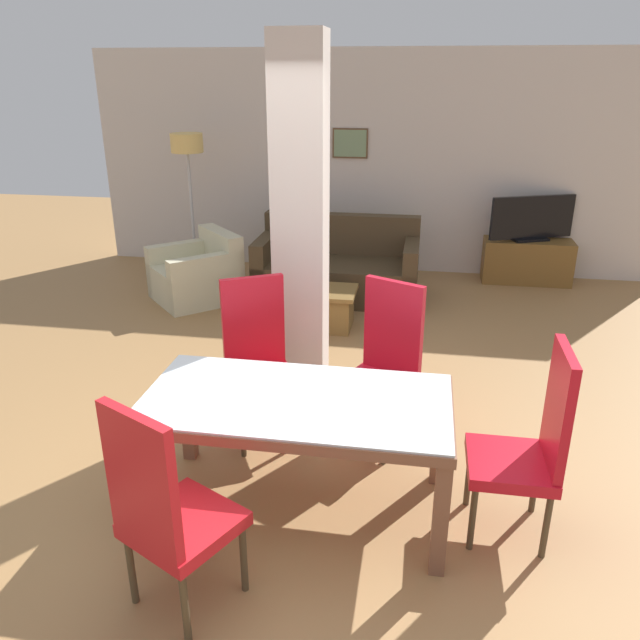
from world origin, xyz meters
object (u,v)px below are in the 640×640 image
tv_stand (527,261)px  dining_chair_head_right (531,442)px  dining_table (297,421)px  floor_lamp (188,156)px  dining_chair_far_left (258,356)px  sofa (338,270)px  armchair (198,276)px  bottle (306,279)px  dining_chair_near_left (166,508)px  coffee_table (317,307)px  tv_screen (532,219)px  dining_chair_far_right (384,361)px

tv_stand → dining_chair_head_right: bearing=-97.8°
dining_table → dining_chair_head_right: size_ratio=1.53×
dining_chair_head_right → floor_lamp: 5.56m
dining_chair_far_left → sofa: bearing=-121.2°
dining_table → dining_chair_far_left: 0.91m
dining_chair_head_right → armchair: size_ratio=0.96×
dining_table → bottle: dining_table is taller
dining_chair_near_left → dining_chair_head_right: (1.71, 0.84, 0.00)m
sofa → coffee_table: (-0.07, -1.00, -0.09)m
sofa → dining_chair_head_right: bearing=112.5°
dining_chair_near_left → sofa: (0.13, 4.66, -0.29)m
dining_chair_far_left → tv_screen: 4.55m
dining_chair_head_right → tv_stand: bearing=-7.8°
dining_chair_near_left → coffee_table: bearing=116.3°
sofa → armchair: sofa is taller
bottle → tv_screen: tv_screen is taller
sofa → floor_lamp: bearing=-12.9°
armchair → tv_screen: tv_screen is taller
dining_chair_far_right → coffee_table: size_ratio=1.44×
armchair → floor_lamp: 1.52m
coffee_table → tv_stand: tv_stand is taller
armchair → tv_screen: size_ratio=1.18×
dining_chair_far_right → dining_chair_near_left: bearing=89.6°
dining_chair_far_right → armchair: size_ratio=0.96×
dining_chair_far_left → sofa: 3.04m
dining_chair_far_left → bottle: bearing=-117.3°
dining_table → coffee_table: size_ratio=2.20×
dining_chair_far_right → coffee_table: 2.15m
dining_chair_head_right → coffee_table: size_ratio=1.44×
tv_screen → tv_stand: bearing=180.0°
coffee_table → dining_chair_near_left: bearing=-90.9°
sofa → coffee_table: bearing=85.7°
dining_chair_far_right → tv_stand: bearing=-85.0°
armchair → bottle: size_ratio=4.42×
dining_chair_head_right → armchair: dining_chair_head_right is taller
dining_chair_far_left → sofa: dining_chair_far_left is taller
dining_chair_near_left → dining_chair_head_right: bearing=53.4°
coffee_table → sofa: bearing=85.7°
dining_chair_near_left → armchair: dining_chair_near_left is taller
coffee_table → armchair: bearing=158.2°
dining_chair_far_right → floor_lamp: bearing=-26.0°
dining_table → floor_lamp: (-2.18, 4.25, 0.90)m
tv_stand → bottle: bearing=-142.5°
dining_chair_head_right → tv_stand: (0.64, 4.68, -0.33)m
bottle → armchair: bearing=157.0°
bottle → dining_chair_near_left: bearing=-89.3°
bottle → dining_chair_head_right: bearing=-58.1°
sofa → armchair: 1.59m
sofa → bottle: 1.02m
coffee_table → floor_lamp: floor_lamp is taller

